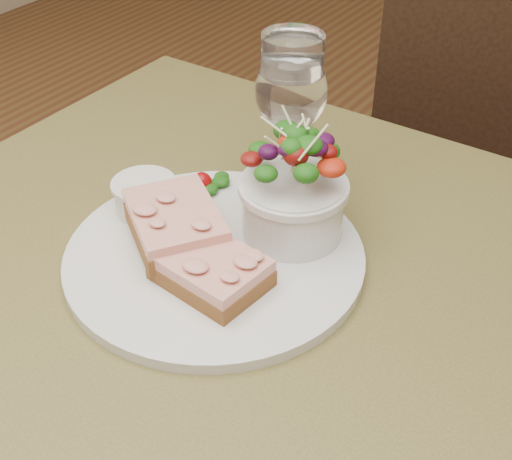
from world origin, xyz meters
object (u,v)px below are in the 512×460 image
Objects in this scene: dinner_plate at (215,257)px; salad_bowl at (294,184)px; sandwich_back at (175,223)px; ramekin at (145,195)px; sandwich_front at (211,270)px; cafe_table at (221,367)px; wine_glass at (291,96)px; chair_far at (473,267)px.

dinner_plate is 2.36× the size of salad_bowl.
sandwich_back is 2.19× the size of ramekin.
sandwich_front is at bearing -101.73° from salad_bowl.
sandwich_front is 0.85× the size of salad_bowl.
sandwich_front is 0.14m from ramekin.
salad_bowl reaches higher than dinner_plate.
cafe_table is at bearing -49.89° from dinner_plate.
cafe_table is at bearing 12.56° from sandwich_back.
salad_bowl is 0.73× the size of wine_glass.
cafe_table is at bearing -97.71° from salad_bowl.
cafe_table is 0.29m from wine_glass.
sandwich_back is 0.80× the size of wine_glass.
cafe_table is at bearing -21.99° from ramekin.
sandwich_back is at bearing 162.65° from sandwich_front.
chair_far is 0.87m from ramekin.
sandwich_front is at bearing 67.76° from chair_far.
chair_far is 0.88m from sandwich_back.
wine_glass is at bearing 100.90° from cafe_table.
sandwich_back is (-0.07, 0.03, 0.01)m from sandwich_front.
sandwich_back is at bearing -21.61° from ramekin.
wine_glass reaches higher than salad_bowl.
chair_far is 8.32× the size of sandwich_front.
sandwich_back is at bearing 62.31° from chair_far.
cafe_table is 2.67× the size of dinner_plate.
wine_glass reaches higher than ramekin.
salad_bowl reaches higher than ramekin.
sandwich_front is 1.70× the size of ramekin.
sandwich_back is 0.12m from salad_bowl.
sandwich_front is 0.07m from sandwich_back.
chair_far is 0.85m from dinner_plate.
dinner_plate is at bearing 129.86° from sandwich_front.
wine_glass is (-0.05, 0.07, 0.05)m from salad_bowl.
ramekin is 0.19m from wine_glass.
cafe_table is 0.20m from ramekin.
cafe_table is 0.16m from sandwich_back.
dinner_plate is 2.15× the size of sandwich_back.
cafe_table is 0.89× the size of chair_far.
wine_glass is at bearing 105.28° from sandwich_front.
dinner_plate is 4.70× the size of ramekin.
wine_glass reaches higher than cafe_table.
salad_bowl is (0.15, 0.05, 0.04)m from ramekin.
salad_bowl is at bearing -55.59° from wine_glass.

